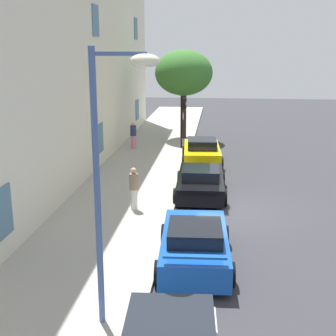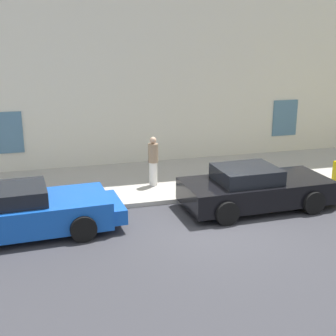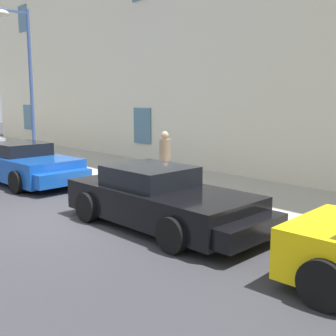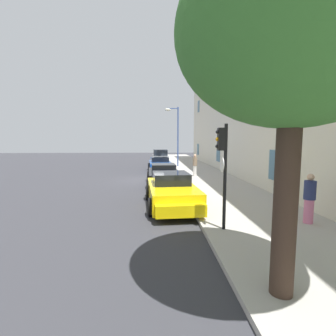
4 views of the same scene
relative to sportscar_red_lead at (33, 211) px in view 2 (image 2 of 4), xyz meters
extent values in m
plane|color=#333338|center=(4.75, -1.07, -0.59)|extent=(80.00, 80.00, 0.00)
cube|color=#A8A399|center=(4.75, 3.26, -0.52)|extent=(60.00, 4.49, 0.14)
cube|color=beige|center=(4.75, 7.11, 5.62)|extent=(41.76, 3.21, 12.42)
cube|color=slate|center=(-0.82, 5.48, 1.01)|extent=(1.10, 0.06, 1.50)
cube|color=slate|center=(10.32, 5.48, 1.01)|extent=(1.10, 0.06, 1.50)
cube|color=#144CB2|center=(-0.16, -0.01, -0.05)|extent=(4.29, 2.11, 0.73)
cube|color=black|center=(-0.47, -0.02, 0.51)|extent=(1.75, 1.60, 0.40)
cube|color=#144CB2|center=(1.69, 0.09, -0.14)|extent=(1.35, 1.81, 0.40)
cylinder|color=black|center=(1.09, 1.01, -0.25)|extent=(0.68, 0.27, 0.67)
cylinder|color=black|center=(1.19, -0.89, -0.25)|extent=(0.68, 0.27, 0.67)
cube|color=black|center=(6.39, 0.09, -0.07)|extent=(4.43, 2.02, 0.67)
cube|color=black|center=(6.06, 0.08, 0.48)|extent=(1.79, 1.57, 0.42)
cube|color=black|center=(8.32, 0.14, -0.15)|extent=(1.36, 1.79, 0.37)
cylinder|color=black|center=(7.73, 1.08, -0.25)|extent=(0.68, 0.26, 0.67)
cylinder|color=black|center=(7.77, -0.83, -0.25)|extent=(0.68, 0.26, 0.67)
cylinder|color=black|center=(5.01, 1.01, -0.25)|extent=(0.68, 0.26, 0.67)
cylinder|color=black|center=(5.06, -0.90, -0.25)|extent=(0.68, 0.26, 0.67)
cylinder|color=silver|center=(3.86, 2.53, -0.05)|extent=(0.33, 0.33, 0.81)
cylinder|color=#8C7259|center=(3.86, 2.53, 0.67)|extent=(0.42, 0.42, 0.62)
sphere|color=tan|center=(3.86, 2.53, 1.10)|extent=(0.22, 0.22, 0.22)
camera|label=1|loc=(-12.71, -0.60, 5.64)|focal=49.56mm
camera|label=2|loc=(0.33, -11.73, 4.45)|focal=49.41mm
camera|label=3|loc=(13.05, -5.80, 2.17)|focal=45.02mm
camera|label=4|loc=(22.33, -0.44, 2.24)|focal=26.62mm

